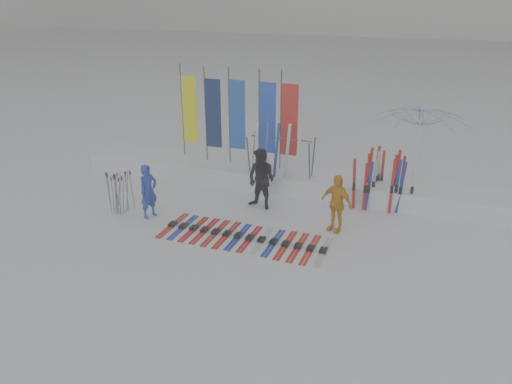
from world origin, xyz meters
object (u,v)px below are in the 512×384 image
at_px(person_blue, 148,191).
at_px(tent_canopy, 417,148).
at_px(person_black, 261,179).
at_px(ski_row, 244,237).
at_px(ski_rack, 281,151).
at_px(person_yellow, 336,203).

relative_size(person_blue, tent_canopy, 0.51).
distance_m(person_blue, tent_canopy, 8.55).
xyz_separation_m(person_blue, person_black, (2.78, 1.72, 0.13)).
bearing_deg(person_blue, ski_row, -75.79).
distance_m(ski_row, ski_rack, 3.70).
bearing_deg(ski_row, tent_canopy, 53.55).
bearing_deg(person_blue, person_black, -38.47).
height_order(tent_canopy, ski_row, tent_canopy).
relative_size(person_blue, ski_row, 0.35).
height_order(person_blue, ski_rack, ski_rack).
bearing_deg(person_black, person_yellow, -2.09).
distance_m(tent_canopy, ski_rack, 4.40).
xyz_separation_m(person_black, tent_canopy, (4.14, 3.25, 0.47)).
bearing_deg(person_yellow, ski_rack, 159.60).
relative_size(person_blue, person_yellow, 0.97).
xyz_separation_m(person_yellow, tent_canopy, (1.74, 3.97, 0.57)).
xyz_separation_m(person_black, person_yellow, (2.40, -0.72, -0.11)).
xyz_separation_m(person_blue, ski_rack, (2.92, 3.14, 0.60)).
relative_size(person_black, tent_canopy, 0.60).
bearing_deg(tent_canopy, ski_row, -126.45).
bearing_deg(person_black, tent_canopy, 52.67).
distance_m(person_blue, ski_row, 3.14).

